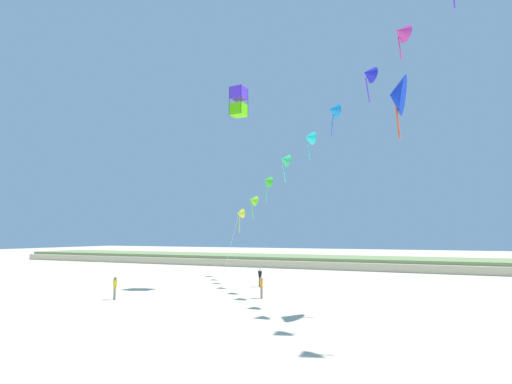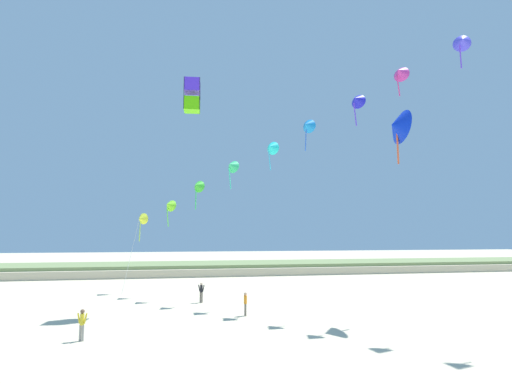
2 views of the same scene
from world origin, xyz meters
name	(u,v)px [view 2 (image 2 of 2)]	position (x,y,z in m)	size (l,w,h in m)	color
ground_plane	(322,372)	(0.00, 0.00, 0.00)	(240.00, 240.00, 0.00)	beige
dune_ridge	(219,268)	(0.00, 43.17, 0.73)	(120.00, 12.23, 1.46)	beige
person_near_left	(245,302)	(-1.21, 11.65, 0.91)	(0.21, 0.55, 1.57)	#726656
person_near_right	(201,291)	(-3.88, 17.58, 0.94)	(0.53, 0.35, 1.62)	#726656
person_mid_center	(82,323)	(-10.60, 6.83, 0.93)	(0.56, 0.24, 1.61)	gray
kite_banner_string	(288,137)	(2.65, 14.29, 13.24)	(26.40, 22.56, 19.93)	yellow
large_kite_low_lead	(192,96)	(-4.96, 15.29, 16.49)	(1.35, 1.35, 2.60)	#59D70B
large_kite_mid_trail	(397,126)	(8.83, 8.68, 12.92)	(1.25, 2.44, 3.91)	#0C2CD4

